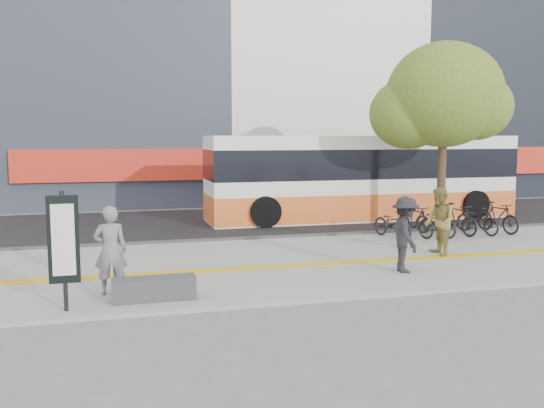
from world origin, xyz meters
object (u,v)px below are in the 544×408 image
object	(u,v)px
bus	(362,180)
signboard	(64,241)
bench	(154,289)
seated_woman	(110,250)
pedestrian_dark	(405,234)
street_tree	(442,98)
pedestrian_tan	(439,222)

from	to	relation	value
bus	signboard	bearing A→B (deg)	-135.67
bench	seated_woman	bearing A→B (deg)	140.35
signboard	pedestrian_dark	xyz separation A→B (m)	(7.45, 1.20, -0.40)
signboard	seated_woman	distance (m)	1.31
signboard	seated_woman	world-z (taller)	signboard
bus	pedestrian_dark	distance (m)	9.25
street_tree	pedestrian_tan	xyz separation A→B (m)	(-2.12, -3.61, -3.52)
pedestrian_tan	seated_woman	bearing A→B (deg)	-72.96
bus	pedestrian_dark	world-z (taller)	bus
bus	pedestrian_tan	world-z (taller)	bus
signboard	pedestrian_dark	bearing A→B (deg)	9.17
seated_woman	bus	bearing A→B (deg)	-134.52
bench	street_tree	xyz separation A→B (m)	(9.78, 6.02, 4.21)
bus	pedestrian_tan	xyz separation A→B (m)	(-0.98, -7.28, -0.58)
seated_woman	pedestrian_dark	xyz separation A→B (m)	(6.65, 0.23, -0.01)
bus	seated_woman	bearing A→B (deg)	-136.25
signboard	bus	bearing A→B (deg)	44.33
bus	seated_woman	distance (m)	13.08
street_tree	bus	distance (m)	4.85
pedestrian_tan	street_tree	bearing A→B (deg)	154.86
bench	pedestrian_dark	xyz separation A→B (m)	(5.85, 0.90, 0.66)
street_tree	bus	size ratio (longest dim) A/B	0.52
pedestrian_dark	pedestrian_tan	bearing A→B (deg)	-40.46
street_tree	seated_woman	size ratio (longest dim) A/B	3.50
signboard	pedestrian_tan	bearing A→B (deg)	16.38
bench	pedestrian_tan	bearing A→B (deg)	17.51
bench	street_tree	bearing A→B (deg)	31.62
signboard	bus	world-z (taller)	bus
signboard	bus	xyz separation A→B (m)	(10.24, 10.01, 0.20)
pedestrian_tan	pedestrian_dark	bearing A→B (deg)	-44.63
signboard	seated_woman	size ratio (longest dim) A/B	1.22
seated_woman	street_tree	bearing A→B (deg)	-151.41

